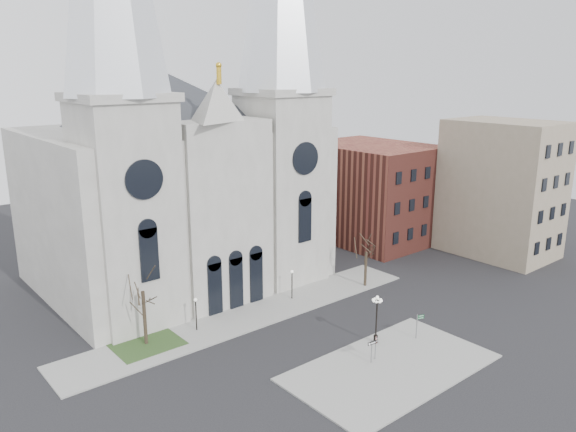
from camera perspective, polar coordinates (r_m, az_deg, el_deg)
ground at (r=50.80m, az=3.70°, el=-14.08°), size 160.00×160.00×0.00m
sidewalk_near at (r=49.75m, az=10.40°, el=-14.88°), size 18.00×10.00×0.14m
sidewalk_far at (r=58.35m, az=-3.85°, el=-10.02°), size 40.00×6.00×0.14m
grass_patch at (r=54.16m, az=-14.18°, el=-12.50°), size 6.00×5.00×0.18m
cathedral at (r=63.34m, az=-10.54°, el=9.05°), size 33.00×26.66×54.00m
bg_building_brick at (r=83.29m, az=8.41°, el=2.44°), size 14.00×18.00×14.00m
bg_building_tan at (r=80.21m, az=20.87°, el=2.62°), size 10.00×14.00×18.00m
tree_left at (r=51.92m, az=-14.56°, el=-7.08°), size 3.20×3.20×7.50m
tree_right at (r=64.75m, az=7.96°, el=-3.42°), size 3.20×3.20×6.00m
ped_lamp_left at (r=54.85m, az=-9.35°, el=-9.27°), size 0.32×0.32×3.26m
ped_lamp_right at (r=61.23m, az=0.41°, el=-6.47°), size 0.32×0.32×3.26m
stop_sign at (r=49.90m, az=8.89°, el=-12.59°), size 0.73×0.30×2.15m
globe_lamp at (r=52.13m, az=9.00°, el=-9.73°), size 1.21×1.21×4.60m
one_way_sign at (r=49.37m, az=8.50°, el=-13.06°), size 0.92×0.16×2.10m
street_name_sign at (r=54.28m, az=13.03°, el=-10.67°), size 0.72×0.31×2.37m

